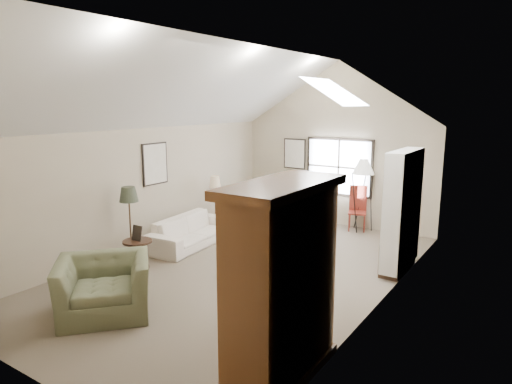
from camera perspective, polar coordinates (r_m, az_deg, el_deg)
The scene contains 18 objects.
room_shell at distance 7.87m, azimuth -1.64°, elevation 12.54°, with size 5.01×8.01×4.00m.
window at distance 11.41m, azimuth 10.33°, elevation 3.09°, with size 1.72×0.08×1.42m, color black.
skylight at distance 8.02m, azimuth 10.01°, elevation 12.44°, with size 0.80×1.20×0.52m, color white, non-canonical shape.
wall_art at distance 10.62m, azimuth -3.90°, elevation 4.17°, with size 1.97×3.71×0.88m.
armoire at distance 5.05m, azimuth 3.22°, elevation -11.21°, with size 0.60×1.50×2.20m, color brown.
tv_alcove at distance 8.54m, azimuth 17.83°, elevation -2.02°, with size 0.32×1.30×2.10m, color white.
media_console at distance 8.77m, azimuth 17.38°, elevation -7.42°, with size 0.34×1.18×0.60m, color #382316.
tv_panel at distance 8.60m, azimuth 17.62°, elevation -3.50°, with size 0.05×0.90×0.55m, color black.
sofa at distance 9.87m, azimuth -8.03°, elevation -4.85°, with size 2.14×0.84×0.62m, color white.
armchair_near at distance 7.04m, azimuth -18.47°, elevation -11.18°, with size 1.27×1.11×0.82m, color #5D6647.
armchair_far at distance 11.13m, azimuth 3.43°, elevation -2.21°, with size 0.95×0.98×0.89m, color #71714F.
coffee_table at distance 8.94m, azimuth 2.44°, elevation -7.03°, with size 0.90×0.50×0.46m, color #341C15.
bowl at distance 8.86m, azimuth 2.45°, elevation -5.45°, with size 0.22×0.22×0.05m, color #352515.
side_table at distance 8.74m, azimuth -14.52°, elevation -7.56°, with size 0.54×0.54×0.54m, color #371F16.
side_chair at distance 11.11m, azimuth 12.56°, elevation -2.04°, with size 0.41×0.41×1.06m, color maroon.
tripod_lamp at distance 11.01m, azimuth 13.13°, elevation -0.34°, with size 0.51×0.51×1.75m, color white, non-canonical shape.
dark_lamp at distance 9.02m, azimuth -15.45°, elevation -3.85°, with size 0.36×0.36×1.49m, color #292E21, non-canonical shape.
tan_lamp at distance 10.86m, azimuth -5.10°, elevation -1.36°, with size 0.27×0.27×1.34m, color tan, non-canonical shape.
Camera 1 is at (4.51, -6.44, 3.02)m, focal length 32.00 mm.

